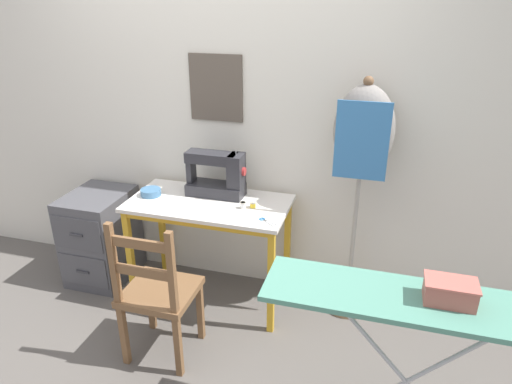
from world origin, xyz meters
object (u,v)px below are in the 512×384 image
(fabric_bowl, at_px, (151,192))
(thread_spool_near_machine, at_px, (243,205))
(sewing_machine, at_px, (219,176))
(filing_cabinet, at_px, (101,236))
(dress_form, at_px, (362,143))
(thread_spool_mid_table, at_px, (253,205))
(scissors, at_px, (265,221))
(wooden_chair, at_px, (158,293))
(storage_box, at_px, (450,292))
(ironing_board, at_px, (419,309))

(fabric_bowl, height_order, thread_spool_near_machine, fabric_bowl)
(sewing_machine, relative_size, filing_cabinet, 0.59)
(dress_form, bearing_deg, thread_spool_mid_table, -164.38)
(scissors, distance_m, thread_spool_mid_table, 0.20)
(thread_spool_near_machine, relative_size, filing_cabinet, 0.06)
(fabric_bowl, distance_m, wooden_chair, 0.76)
(wooden_chair, distance_m, storage_box, 1.56)
(wooden_chair, bearing_deg, scissors, 40.64)
(scissors, height_order, filing_cabinet, scissors)
(storage_box, bearing_deg, ironing_board, -172.20)
(scissors, height_order, storage_box, storage_box)
(filing_cabinet, bearing_deg, ironing_board, -22.80)
(sewing_machine, bearing_deg, storage_box, -36.02)
(thread_spool_near_machine, bearing_deg, sewing_machine, 145.17)
(filing_cabinet, bearing_deg, thread_spool_mid_table, -2.13)
(thread_spool_mid_table, bearing_deg, sewing_machine, 155.18)
(thread_spool_mid_table, height_order, ironing_board, ironing_board)
(fabric_bowl, distance_m, thread_spool_near_machine, 0.66)
(filing_cabinet, height_order, ironing_board, ironing_board)
(wooden_chair, distance_m, filing_cabinet, 1.03)
(thread_spool_near_machine, xyz_separation_m, filing_cabinet, (-1.14, 0.07, -0.43))
(thread_spool_mid_table, bearing_deg, scissors, -51.43)
(fabric_bowl, bearing_deg, dress_form, 7.65)
(sewing_machine, height_order, fabric_bowl, sewing_machine)
(sewing_machine, relative_size, wooden_chair, 0.43)
(sewing_machine, xyz_separation_m, ironing_board, (1.24, -0.99, -0.07))
(sewing_machine, height_order, thread_spool_near_machine, sewing_machine)
(thread_spool_near_machine, height_order, storage_box, storage_box)
(thread_spool_near_machine, height_order, wooden_chair, wooden_chair)
(sewing_machine, bearing_deg, wooden_chair, -99.24)
(fabric_bowl, relative_size, thread_spool_near_machine, 3.27)
(sewing_machine, relative_size, thread_spool_near_machine, 9.62)
(filing_cabinet, height_order, storage_box, storage_box)
(ironing_board, relative_size, storage_box, 6.27)
(wooden_chair, bearing_deg, filing_cabinet, 141.51)
(wooden_chair, height_order, filing_cabinet, wooden_chair)
(wooden_chair, xyz_separation_m, ironing_board, (1.35, -0.27, 0.38))
(fabric_bowl, xyz_separation_m, filing_cabinet, (-0.48, 0.05, -0.44))
(thread_spool_mid_table, bearing_deg, fabric_bowl, -179.66)
(fabric_bowl, bearing_deg, wooden_chair, -61.30)
(fabric_bowl, distance_m, dress_form, 1.42)
(wooden_chair, bearing_deg, thread_spool_mid_table, 56.82)
(sewing_machine, distance_m, fabric_bowl, 0.47)
(thread_spool_mid_table, height_order, storage_box, storage_box)
(fabric_bowl, distance_m, ironing_board, 1.88)
(wooden_chair, relative_size, dress_form, 0.59)
(thread_spool_mid_table, relative_size, dress_form, 0.03)
(thread_spool_mid_table, distance_m, storage_box, 1.37)
(wooden_chair, bearing_deg, ironing_board, -11.16)
(thread_spool_mid_table, height_order, wooden_chair, wooden_chair)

